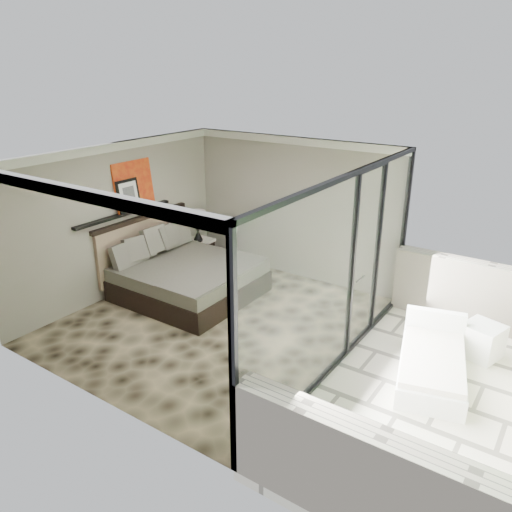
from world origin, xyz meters
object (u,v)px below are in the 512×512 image
Objects in this scene: bed at (185,275)px; table_lamp at (198,221)px; nightstand at (199,250)px; lounger at (432,364)px; ottoman at (482,340)px.

table_lamp is (-0.85, 1.38, 0.56)m from bed.
lounger is at bearing 5.36° from nightstand.
table_lamp reaches higher than nightstand.
nightstand is 0.66m from table_lamp.
table_lamp is 1.27× the size of ottoman.
bed is at bearing -170.17° from ottoman.
table_lamp is at bearing 175.13° from ottoman.
table_lamp reaches higher than lounger.
ottoman is 0.27× the size of lounger.
ottoman is at bearing 50.18° from lounger.
table_lamp is (-0.00, 0.01, 0.66)m from nightstand.
lounger is at bearing -114.82° from ottoman.
nightstand is at bearing 150.02° from lounger.
nightstand is 5.94m from ottoman.
table_lamp reaches higher than ottoman.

